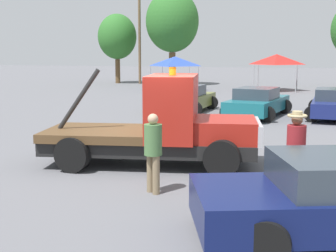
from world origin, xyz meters
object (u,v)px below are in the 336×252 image
tow_truck (163,128)px  canopy_tent_red (277,59)px  parked_car_olive (186,99)px  canopy_tent_blue (175,61)px  tree_center (172,22)px  utility_pole (139,24)px  parked_car_teal (257,103)px  parked_car_navy (334,104)px  person_at_hood (153,148)px  person_near_truck (296,147)px  tree_right (117,37)px

tow_truck → canopy_tent_red: canopy_tent_red is taller
tow_truck → parked_car_olive: 11.03m
canopy_tent_blue → tree_center: (-1.76, 5.31, 3.34)m
tow_truck → utility_pole: 32.20m
parked_car_teal → parked_car_navy: bearing=-72.2°
tow_truck → person_at_hood: (0.54, -2.41, -0.01)m
tow_truck → parked_car_olive: bearing=91.3°
tow_truck → person_near_truck: (3.38, -1.82, 0.06)m
parked_car_olive → parked_car_teal: 3.62m
tow_truck → person_near_truck: 3.84m
parked_car_olive → utility_pole: 21.65m
parked_car_olive → person_near_truck: bearing=-153.0°
parked_car_olive → parked_car_teal: size_ratio=0.90×
person_at_hood → parked_car_navy: person_at_hood is taller
person_near_truck → parked_car_navy: (1.34, 12.40, -0.39)m
person_near_truck → tree_right: bearing=59.4°
parked_car_navy → canopy_tent_red: size_ratio=1.56×
canopy_tent_red → tree_center: tree_center is taller
canopy_tent_red → tree_right: 15.85m
parked_car_teal → canopy_tent_blue: 15.53m
utility_pole → tow_truck: bearing=-68.9°
person_at_hood → tree_right: tree_right is taller
person_at_hood → parked_car_teal: (0.84, 12.52, -0.32)m
person_near_truck → parked_car_navy: size_ratio=0.37×
tow_truck → person_at_hood: tow_truck is taller
person_at_hood → canopy_tent_red: size_ratio=0.54×
parked_car_teal → tree_right: 25.25m
parked_car_teal → tree_right: bearing=47.3°
parked_car_olive → tree_right: bearing=34.6°
person_at_hood → parked_car_teal: person_at_hood is taller
tow_truck → canopy_tent_blue: size_ratio=1.89×
person_at_hood → canopy_tent_blue: 26.83m
canopy_tent_blue → person_at_hood: bearing=-75.1°
parked_car_navy → canopy_tent_blue: 17.08m
canopy_tent_red → parked_car_navy: bearing=-76.5°
tree_center → tree_right: size_ratio=1.28×
tow_truck → canopy_tent_blue: canopy_tent_blue is taller
parked_car_navy → person_near_truck: bearing=177.0°
tree_center → tree_right: bearing=168.7°
parked_car_navy → tree_center: 22.82m
tree_right → utility_pole: size_ratio=0.62×
parked_car_navy → parked_car_teal: bearing=101.2°
parked_car_teal → utility_pole: bearing=43.1°
canopy_tent_red → tree_right: (-15.00, 4.73, 1.96)m
tree_center → person_at_hood: bearing=-74.5°
canopy_tent_red → tree_right: tree_right is taller
canopy_tent_blue → utility_pole: (-5.17, 6.25, 3.23)m
parked_car_navy → canopy_tent_blue: (-11.05, 12.92, 1.58)m
parked_car_teal → tree_center: (-9.47, 18.70, 4.92)m
parked_car_olive → person_at_hood: bearing=-165.1°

